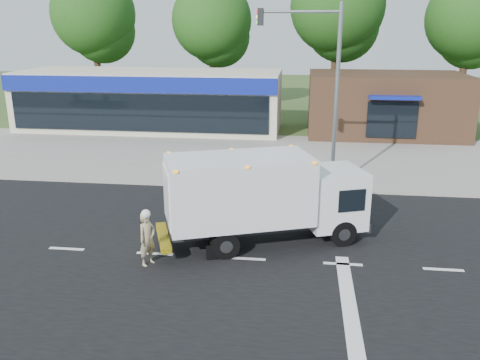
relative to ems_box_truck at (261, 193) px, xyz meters
The scene contains 11 objects.
ground 2.25m from the ems_box_truck, 103.61° to the right, with size 120.00×120.00×0.00m, color #385123.
road_asphalt 2.24m from the ems_box_truck, 103.61° to the right, with size 60.00×14.00×0.02m, color black.
sidewalk 7.07m from the ems_box_truck, 92.73° to the left, with size 60.00×2.40×0.12m, color gray.
parking_apron 12.78m from the ems_box_truck, 91.48° to the left, with size 60.00×9.00×0.02m, color gray.
lane_markings 3.38m from the ems_box_truck, 69.22° to the right, with size 55.20×7.00×0.01m.
ems_box_truck is the anchor object (origin of this frame).
emergency_worker 4.00m from the ems_box_truck, 148.07° to the right, with size 0.65×0.74×1.80m.
retail_strip_mall 20.79m from the ems_box_truck, 116.65° to the left, with size 18.00×6.20×4.00m.
brown_storefront 19.79m from the ems_box_truck, 70.29° to the left, with size 10.00×6.70×4.00m.
traffic_signal_pole 7.29m from the ems_box_truck, 72.04° to the left, with size 3.51×0.25×8.00m.
background_trees 27.42m from the ems_box_truck, 92.50° to the left, with size 36.77×7.39×12.10m.
Camera 1 is at (1.59, -14.52, 7.17)m, focal length 38.00 mm.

